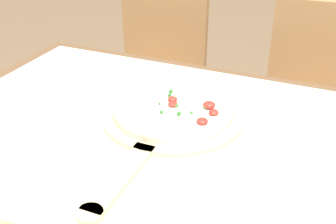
% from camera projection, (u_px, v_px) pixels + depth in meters
% --- Properties ---
extents(dining_table, '(1.20, 0.93, 0.77)m').
position_uv_depth(dining_table, '(156.00, 187.00, 0.99)').
color(dining_table, brown).
rests_on(dining_table, ground_plane).
extents(towel_cloth, '(1.12, 0.85, 0.00)m').
position_uv_depth(towel_cloth, '(156.00, 145.00, 0.93)').
color(towel_cloth, silver).
rests_on(towel_cloth, dining_table).
extents(pizza_peel, '(0.35, 0.57, 0.01)m').
position_uv_depth(pizza_peel, '(168.00, 120.00, 1.00)').
color(pizza_peel, '#D6B784').
rests_on(pizza_peel, towel_cloth).
extents(pizza, '(0.29, 0.29, 0.04)m').
position_uv_depth(pizza, '(173.00, 108.00, 1.02)').
color(pizza, beige).
rests_on(pizza, pizza_peel).
extents(chair_left, '(0.41, 0.41, 0.90)m').
position_uv_depth(chair_left, '(157.00, 77.00, 1.83)').
color(chair_left, '#A37547').
rests_on(chair_left, ground_plane).
extents(chair_right, '(0.44, 0.44, 0.90)m').
position_uv_depth(chair_right, '(313.00, 105.00, 1.61)').
color(chair_right, '#A37547').
rests_on(chair_right, ground_plane).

